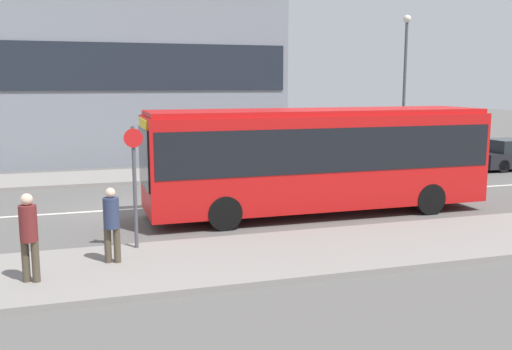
% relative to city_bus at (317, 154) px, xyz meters
% --- Properties ---
extents(ground_plane, '(120.00, 120.00, 0.00)m').
position_rel_city_bus_xyz_m(ground_plane, '(-5.28, 2.27, -1.85)').
color(ground_plane, '#595654').
extents(sidewalk_near, '(44.00, 3.50, 0.13)m').
position_rel_city_bus_xyz_m(sidewalk_near, '(-5.28, -3.98, -1.78)').
color(sidewalk_near, gray).
rests_on(sidewalk_near, ground_plane).
extents(sidewalk_far, '(44.00, 3.50, 0.13)m').
position_rel_city_bus_xyz_m(sidewalk_far, '(-5.28, 8.52, -1.78)').
color(sidewalk_far, gray).
rests_on(sidewalk_far, ground_plane).
extents(lane_centerline, '(41.80, 0.16, 0.01)m').
position_rel_city_bus_xyz_m(lane_centerline, '(-5.28, 2.27, -1.85)').
color(lane_centerline, silver).
rests_on(lane_centerline, ground_plane).
extents(city_bus, '(10.50, 2.63, 3.21)m').
position_rel_city_bus_xyz_m(city_bus, '(0.00, 0.00, 0.00)').
color(city_bus, red).
rests_on(city_bus, ground_plane).
extents(parked_car_0, '(4.10, 1.83, 1.39)m').
position_rel_city_bus_xyz_m(parked_car_0, '(7.73, 5.56, -1.20)').
color(parked_car_0, navy).
rests_on(parked_car_0, ground_plane).
extents(parked_car_1, '(3.95, 1.85, 1.41)m').
position_rel_city_bus_xyz_m(parked_car_1, '(12.42, 5.81, -1.19)').
color(parked_car_1, black).
rests_on(parked_car_1, ground_plane).
extents(pedestrian_near_stop, '(0.34, 0.34, 1.77)m').
position_rel_city_bus_xyz_m(pedestrian_near_stop, '(-7.95, -4.40, -0.71)').
color(pedestrian_near_stop, '#4C4233').
rests_on(pedestrian_near_stop, sidewalk_near).
extents(pedestrian_down_pavement, '(0.34, 0.34, 1.65)m').
position_rel_city_bus_xyz_m(pedestrian_down_pavement, '(-6.35, -3.61, -0.78)').
color(pedestrian_down_pavement, '#4C4233').
rests_on(pedestrian_down_pavement, sidewalk_near).
extents(bus_stop_sign, '(0.44, 0.12, 2.89)m').
position_rel_city_bus_xyz_m(bus_stop_sign, '(-5.74, -2.63, -0.04)').
color(bus_stop_sign, '#4C4C51').
rests_on(bus_stop_sign, sidewalk_near).
extents(street_lamp, '(0.36, 0.36, 6.98)m').
position_rel_city_bus_xyz_m(street_lamp, '(7.85, 7.97, 2.54)').
color(street_lamp, '#4C4C51').
rests_on(street_lamp, sidewalk_far).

